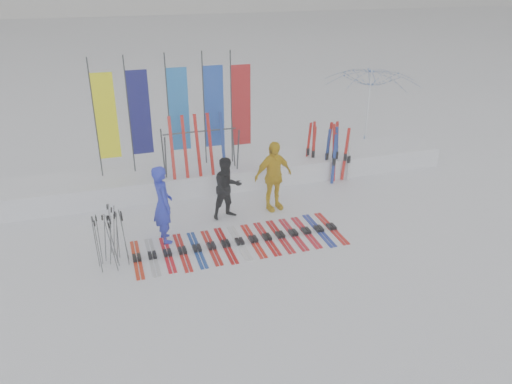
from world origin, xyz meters
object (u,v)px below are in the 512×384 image
object	(u,v)px
person_yellow	(273,176)
ski_rack	(200,145)
person_blue	(163,204)
person_black	(227,188)
tent_canopy	(368,109)
ski_row	(240,242)

from	to	relation	value
person_yellow	ski_rack	bearing A→B (deg)	120.78
person_blue	person_black	world-z (taller)	person_blue
person_black	person_yellow	world-z (taller)	person_yellow
person_blue	person_black	size ratio (longest dim) A/B	1.16
person_black	ski_rack	size ratio (longest dim) A/B	0.79
tent_canopy	ski_row	xyz separation A→B (m)	(-5.97, -4.90, -1.40)
ski_row	ski_rack	world-z (taller)	ski_rack
person_blue	tent_canopy	xyz separation A→B (m)	(7.58, 4.23, 0.51)
ski_row	ski_rack	xyz separation A→B (m)	(-0.20, 3.12, 1.35)
person_blue	ski_row	world-z (taller)	person_blue
person_black	person_blue	bearing A→B (deg)	-169.71
ski_rack	person_yellow	bearing A→B (deg)	-46.84
person_yellow	ski_row	size ratio (longest dim) A/B	0.38
person_blue	ski_rack	world-z (taller)	person_blue
ski_row	tent_canopy	bearing A→B (deg)	39.41
ski_rack	ski_row	bearing A→B (deg)	-86.26
ski_row	person_blue	bearing A→B (deg)	157.24
person_black	person_yellow	size ratio (longest dim) A/B	0.87
person_black	ski_row	world-z (taller)	person_black
person_yellow	person_blue	bearing A→B (deg)	-177.15
person_blue	tent_canopy	world-z (taller)	tent_canopy
tent_canopy	ski_rack	world-z (taller)	tent_canopy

